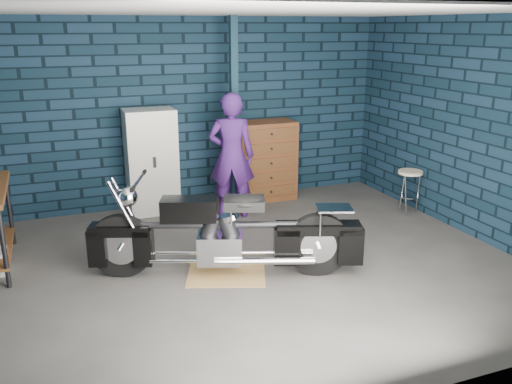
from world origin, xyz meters
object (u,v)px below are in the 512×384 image
(motorcycle, at_px, (226,228))
(locker, at_px, (152,162))
(shop_stool, at_px, (409,192))
(tool_chest, at_px, (265,161))
(person, at_px, (231,156))

(motorcycle, relative_size, locker, 1.66)
(locker, bearing_deg, shop_stool, -22.02)
(motorcycle, distance_m, shop_stool, 3.21)
(locker, bearing_deg, tool_chest, 0.00)
(tool_chest, bearing_deg, locker, 180.00)
(person, distance_m, shop_stool, 2.56)
(person, xyz_separation_m, shop_stool, (2.37, -0.81, -0.55))
(tool_chest, bearing_deg, motorcycle, -120.74)
(motorcycle, height_order, locker, locker)
(locker, height_order, shop_stool, locker)
(motorcycle, height_order, tool_chest, tool_chest)
(locker, height_order, tool_chest, locker)
(person, bearing_deg, tool_chest, -120.18)
(motorcycle, height_order, shop_stool, motorcycle)
(person, height_order, shop_stool, person)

